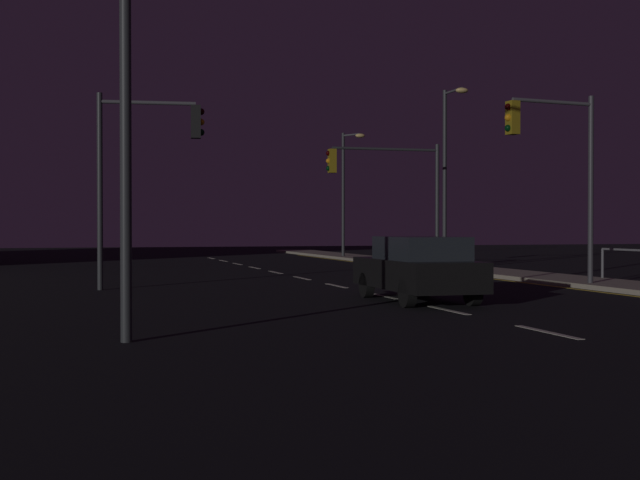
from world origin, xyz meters
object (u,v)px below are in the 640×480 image
(traffic_light_near_right, at_px, (388,179))
(car, at_px, (418,268))
(traffic_light_far_center, at_px, (556,152))
(traffic_light_overhead_east, at_px, (144,154))
(street_lamp_far_end, at_px, (346,182))
(street_lamp_across_street, at_px, (448,160))
(street_lamp_mid_block, at_px, (142,33))

(traffic_light_near_right, bearing_deg, car, -108.03)
(car, bearing_deg, traffic_light_far_center, 27.49)
(car, relative_size, traffic_light_overhead_east, 0.79)
(traffic_light_far_center, height_order, street_lamp_far_end, street_lamp_far_end)
(traffic_light_far_center, bearing_deg, traffic_light_near_right, 96.32)
(traffic_light_far_center, bearing_deg, street_lamp_across_street, 79.66)
(car, height_order, street_lamp_mid_block, street_lamp_mid_block)
(street_lamp_mid_block, bearing_deg, traffic_light_far_center, 34.07)
(car, relative_size, street_lamp_far_end, 0.63)
(street_lamp_across_street, bearing_deg, car, -117.29)
(street_lamp_across_street, bearing_deg, street_lamp_mid_block, -125.52)
(street_lamp_mid_block, xyz_separation_m, street_lamp_far_end, (14.10, 32.86, -0.43))
(traffic_light_far_center, relative_size, street_lamp_far_end, 0.79)
(traffic_light_near_right, relative_size, street_lamp_far_end, 0.72)
(traffic_light_far_center, relative_size, traffic_light_near_right, 1.09)
(traffic_light_near_right, height_order, street_lamp_across_street, street_lamp_across_street)
(traffic_light_overhead_east, xyz_separation_m, traffic_light_near_right, (10.36, 7.48, -0.13))
(street_lamp_across_street, bearing_deg, traffic_light_overhead_east, -146.52)
(traffic_light_near_right, xyz_separation_m, street_lamp_far_end, (2.76, 13.84, 0.59))
(traffic_light_far_center, distance_m, street_lamp_far_end, 24.46)
(traffic_light_far_center, distance_m, traffic_light_near_right, 10.63)
(traffic_light_near_right, distance_m, street_lamp_mid_block, 22.18)
(street_lamp_across_street, height_order, street_lamp_mid_block, street_lamp_mid_block)
(street_lamp_far_end, bearing_deg, traffic_light_near_right, -101.28)
(traffic_light_far_center, height_order, street_lamp_across_street, street_lamp_across_street)
(traffic_light_far_center, xyz_separation_m, traffic_light_near_right, (-1.17, 10.56, -0.22))
(car, height_order, traffic_light_near_right, traffic_light_near_right)
(street_lamp_mid_block, bearing_deg, traffic_light_overhead_east, 85.15)
(traffic_light_overhead_east, distance_m, street_lamp_across_street, 16.51)
(car, distance_m, traffic_light_overhead_east, 8.99)
(traffic_light_far_center, relative_size, traffic_light_overhead_east, 0.98)
(traffic_light_far_center, relative_size, street_lamp_across_street, 0.72)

